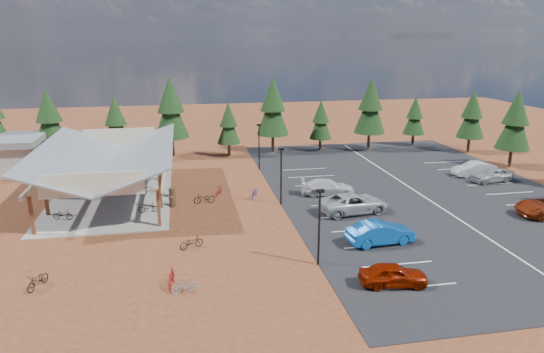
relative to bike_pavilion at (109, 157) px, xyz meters
The scene contains 40 objects.
ground 12.79m from the bike_pavilion, 34.99° to the right, with size 140.00×140.00×0.00m, color #582717.
asphalt_lot 29.03m from the bike_pavilion, ahead, with size 27.00×44.00×0.04m, color black.
concrete_pad 3.77m from the bike_pavilion, 90.00° to the left, with size 10.60×18.60×0.10m, color gray.
bike_pavilion is the anchor object (origin of this frame).
lamp_post_0 22.69m from the bike_pavilion, 48.58° to the right, with size 0.50×0.25×5.14m.
lamp_post_1 15.83m from the bike_pavilion, 18.43° to the right, with size 0.50×0.25×5.14m.
lamp_post_2 16.57m from the bike_pavilion, 25.02° to the left, with size 0.50×0.25×5.14m.
trash_bin_0 7.50m from the bike_pavilion, 33.81° to the right, with size 0.60×0.60×0.90m, color #452F18.
trash_bin_1 6.58m from the bike_pavilion, 12.73° to the right, with size 0.60×0.60×0.90m, color #452F18.
pine_1 16.64m from the bike_pavilion, 119.97° to the left, with size 3.75×3.75×8.74m.
pine_2 14.35m from the bike_pavilion, 93.81° to the left, with size 3.31×3.31×7.71m.
pine_3 16.32m from the bike_pavilion, 70.21° to the left, with size 4.19×4.19×9.77m.
pine_4 18.68m from the bike_pavilion, 48.62° to the left, with size 2.87×2.87×6.69m.
pine_5 23.59m from the bike_pavilion, 39.77° to the left, with size 4.10×4.10×9.55m.
pine_6 28.47m from the bike_pavilion, 31.35° to the left, with size 2.84×2.84×6.61m.
pine_7 33.78m from the bike_pavilion, 24.59° to the left, with size 4.04×4.04×9.41m.
pine_8 40.50m from the bike_pavilion, 22.13° to the left, with size 2.89×2.89×6.74m.
pine_12 43.42m from the bike_pavilion, ahead, with size 3.76×3.76×8.76m.
pine_13 44.03m from the bike_pavilion, 13.60° to the left, with size 3.42×3.42×7.97m.
bike_0 7.21m from the bike_pavilion, 119.15° to the right, with size 0.57×1.63×0.85m, color black.
bike_1 3.66m from the bike_pavilion, 158.08° to the right, with size 0.41×1.46×0.88m, color #979B9F.
bike_2 4.29m from the bike_pavilion, behind, with size 0.63×1.80×0.95m, color navy.
bike_3 7.04m from the bike_pavilion, 102.48° to the left, with size 0.42×1.50×0.90m, color maroon.
bike_4 7.09m from the bike_pavilion, 55.19° to the right, with size 0.56×1.60×0.84m, color black.
bike_5 4.72m from the bike_pavilion, ahead, with size 0.44×1.55×0.93m, color gray.
bike_6 3.84m from the bike_pavilion, 60.16° to the left, with size 0.65×1.88×0.99m, color navy.
bike_7 8.45m from the bike_pavilion, 84.62° to the left, with size 0.52×1.85×1.11m, color maroon.
bike_8 17.31m from the bike_pavilion, 97.28° to the right, with size 0.64×1.84×0.96m, color black.
bike_11 19.22m from the bike_pavilion, 72.75° to the right, with size 0.51×1.80×1.08m, color maroon.
bike_12 15.03m from the bike_pavilion, 61.75° to the right, with size 0.62×1.77×0.93m, color black.
bike_13 20.40m from the bike_pavilion, 71.57° to the right, with size 0.43×1.51×0.91m, color gray.
bike_14 13.68m from the bike_pavilion, 11.43° to the right, with size 0.60×1.72×0.90m, color #262D94.
bike_15 10.48m from the bike_pavilion, ahead, with size 0.44×1.56×0.94m, color maroon.
bike_16 9.61m from the bike_pavilion, 22.50° to the right, with size 0.64×1.84×0.97m, color black.
car_0 27.87m from the bike_pavilion, 47.78° to the right, with size 1.62×4.02×1.37m, color #771400.
car_1 25.18m from the bike_pavilion, 35.80° to the right, with size 1.71×4.91×1.62m, color #0C4EA1.
car_2 22.34m from the bike_pavilion, 21.64° to the right, with size 2.71×5.88×1.63m, color #9DA2A5.
car_3 20.35m from the bike_pavilion, ahead, with size 2.03×5.00×1.45m, color silver.
car_8 37.71m from the bike_pavilion, ahead, with size 1.78×4.42×1.51m, color gray.
car_9 37.17m from the bike_pavilion, ahead, with size 1.59×4.55×1.50m, color #BBBBBB.
Camera 1 is at (-3.30, -37.76, 14.36)m, focal length 32.00 mm.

